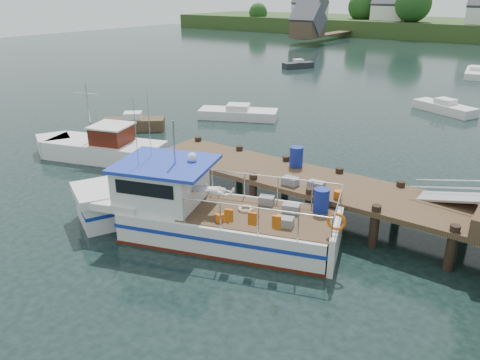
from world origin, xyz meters
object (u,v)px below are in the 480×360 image
Objects in this scene: moored_rowboat at (133,123)px; moored_b at (445,107)px; work_boat at (99,147)px; moored_a at (238,113)px; lobster_boat at (196,211)px; moored_e at (298,65)px; moored_d at (477,73)px; dock at (452,189)px.

moored_rowboat is 22.21m from moored_b.
work_boat is 1.33× the size of moored_a.
moored_rowboat reaches higher than moored_b.
lobster_boat is 1.37× the size of work_boat.
moored_e reaches higher than moored_a.
lobster_boat is 10.17m from work_boat.
moored_b is 0.76× the size of moored_d.
moored_b is at bearing -64.38° from moored_d.
moored_a is 15.15m from moored_b.
dock is 38.94m from moored_d.
dock is 20.39m from moored_rowboat.
moored_rowboat is 1.03× the size of moored_e.
moored_a is at bearing -148.58° from moored_b.
moored_a is 1.18× the size of moored_b.
dock is 40.35m from moored_e.
moored_e is at bearing -139.81° from moored_d.
dock is 17.28m from work_boat.
moored_a is at bearing 102.17° from lobster_boat.
work_boat is 11.09m from moored_a.
moored_b is (-4.68, 20.42, -1.87)m from dock.
moored_a is (-8.38, 14.48, -0.55)m from lobster_boat.
lobster_boat is 40.14m from moored_e.
moored_d is at bearing 58.13° from moored_rowboat.
moored_d is (1.93, 42.59, -0.53)m from lobster_boat.
lobster_boat is 1.64× the size of moored_d.
moored_rowboat is 0.61× the size of moored_d.
dock is 2.21× the size of work_boat.
work_boat reaches higher than moored_b.
dock is 4.46× the size of moored_e.
dock is at bearing -34.09° from moored_e.
moored_e is (-17.77, -5.71, -0.01)m from moored_d.
work_boat reaches higher than moored_a.
lobster_boat is at bearing -151.70° from dock.
moored_e is (-23.48, 32.77, -1.87)m from dock.
moored_b is 1.29× the size of moored_e.
moored_e is (-18.79, 12.34, -0.01)m from moored_b.
dock is 4.33× the size of moored_rowboat.
lobster_boat reaches higher than moored_d.
moored_b is 18.08m from moored_d.
moored_b is at bearing -13.01° from moored_e.
moored_d is at bearing 56.45° from work_boat.
lobster_boat reaches higher than moored_a.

